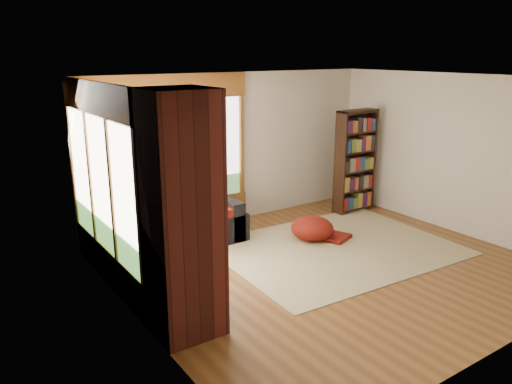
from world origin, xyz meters
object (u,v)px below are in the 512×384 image
bookshelf (355,162)px  pouf (312,227)px  brick_chimney (181,217)px  area_rug (336,248)px  sectional_sofa (149,239)px  dog_brindle (151,226)px  dog_tan (148,203)px

bookshelf → pouf: bookshelf is taller
bookshelf → pouf: (-1.62, -0.71, -0.76)m
pouf → brick_chimney: bearing=-155.9°
brick_chimney → pouf: size_ratio=3.79×
brick_chimney → area_rug: size_ratio=0.74×
sectional_sofa → bookshelf: 4.15m
bookshelf → dog_brindle: bookshelf is taller
bookshelf → pouf: size_ratio=2.78×
dog_brindle → pouf: bearing=-117.5°
pouf → bookshelf: bearing=23.5°
sectional_sofa → bookshelf: (4.09, -0.04, 0.65)m
dog_brindle → area_rug: bearing=-128.0°
bookshelf → area_rug: bearing=-142.2°
sectional_sofa → bookshelf: bearing=-5.5°
area_rug → pouf: size_ratio=5.09×
bookshelf → dog_brindle: bearing=-170.9°
area_rug → bookshelf: (1.58, 1.22, 0.95)m
brick_chimney → dog_tan: size_ratio=2.62×
brick_chimney → bookshelf: 4.98m
bookshelf → pouf: bearing=-156.5°
brick_chimney → dog_brindle: (0.19, 1.31, -0.53)m
dog_tan → pouf: bearing=-48.2°
brick_chimney → sectional_sofa: bearing=77.7°
area_rug → dog_tan: 2.94m
area_rug → bookshelf: bearing=37.8°
area_rug → dog_tan: dog_tan is taller
dog_tan → dog_brindle: 1.02m
area_rug → dog_tan: size_ratio=3.53×
sectional_sofa → pouf: (2.47, -0.75, -0.11)m
brick_chimney → sectional_sofa: brick_chimney is taller
brick_chimney → dog_brindle: brick_chimney is taller
brick_chimney → pouf: brick_chimney is taller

